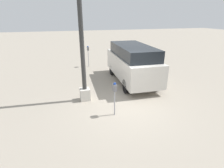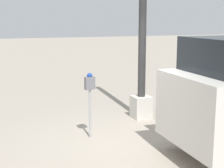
% 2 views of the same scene
% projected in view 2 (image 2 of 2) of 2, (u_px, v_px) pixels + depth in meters
% --- Properties ---
extents(ground_plane, '(80.00, 80.00, 0.00)m').
position_uv_depth(ground_plane, '(125.00, 144.00, 6.74)').
color(ground_plane, gray).
extents(parking_meter_near, '(0.21, 0.13, 1.36)m').
position_uv_depth(parking_meter_near, '(90.00, 90.00, 6.95)').
color(parking_meter_near, '#9E9EA3').
rests_on(parking_meter_near, ground).
extents(lamp_post, '(0.44, 0.44, 5.95)m').
position_uv_depth(lamp_post, '(142.00, 30.00, 8.16)').
color(lamp_post, beige).
rests_on(lamp_post, ground).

